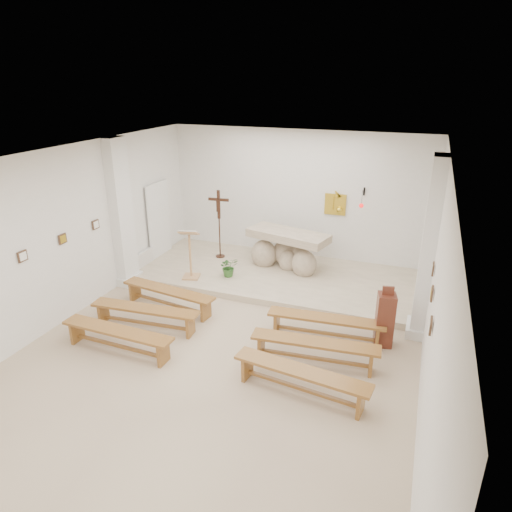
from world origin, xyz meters
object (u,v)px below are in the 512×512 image
at_px(lectern, 190,254).
at_px(donation_pedestal, 385,319).
at_px(altar, 287,252).
at_px(bench_right_second, 315,347).
at_px(crucifix_stand, 219,219).
at_px(bench_left_front, 168,294).
at_px(bench_right_third, 301,376).
at_px(bench_right_front, 326,323).
at_px(bench_left_third, 118,335).
at_px(bench_left_second, 145,313).

relative_size(lectern, donation_pedestal, 1.05).
distance_m(altar, bench_right_second, 4.04).
relative_size(crucifix_stand, bench_left_front, 0.81).
height_order(lectern, bench_right_second, lectern).
xyz_separation_m(crucifix_stand, bench_right_third, (3.55, -4.63, -0.86)).
xyz_separation_m(altar, bench_left_front, (-1.81, -2.79, -0.20)).
bearing_deg(bench_right_front, altar, 115.67).
distance_m(bench_left_front, bench_right_third, 3.89).
bearing_deg(bench_right_front, bench_left_third, -157.62).
distance_m(bench_right_front, bench_left_second, 3.57).
xyz_separation_m(bench_right_second, bench_right_third, (0.00, -0.89, 0.00)).
bearing_deg(bench_right_front, bench_left_front, 175.09).
xyz_separation_m(bench_right_second, bench_left_third, (-3.46, -0.89, 0.00)).
bearing_deg(bench_right_third, lectern, 146.32).
bearing_deg(lectern, altar, 20.17).
bearing_deg(lectern, bench_left_second, -101.68).
height_order(altar, crucifix_stand, crucifix_stand).
bearing_deg(donation_pedestal, altar, 124.05).
relative_size(donation_pedestal, bench_right_third, 0.53).
bearing_deg(bench_left_front, bench_right_third, -19.63).
height_order(bench_left_second, bench_right_second, same).
relative_size(lectern, bench_left_third, 0.57).
xyz_separation_m(bench_right_front, bench_left_third, (-3.46, -1.78, 0.00)).
height_order(crucifix_stand, bench_right_second, crucifix_stand).
height_order(bench_right_front, bench_left_second, same).
distance_m(lectern, bench_right_third, 4.80).
height_order(donation_pedestal, bench_right_second, donation_pedestal).
bearing_deg(bench_left_second, donation_pedestal, 8.66).
distance_m(donation_pedestal, bench_right_second, 1.52).
relative_size(bench_left_third, bench_right_third, 0.99).
bearing_deg(altar, donation_pedestal, -30.37).
relative_size(bench_left_second, bench_right_third, 1.00).
distance_m(bench_left_front, bench_left_third, 1.78).
height_order(lectern, bench_left_second, lectern).
xyz_separation_m(bench_right_front, bench_right_third, (0.00, -1.78, 0.00)).
relative_size(crucifix_stand, bench_right_third, 0.82).
distance_m(bench_right_front, bench_right_third, 1.78).
distance_m(lectern, donation_pedestal, 4.83).
bearing_deg(bench_left_second, bench_left_front, 85.19).
distance_m(crucifix_stand, bench_right_second, 5.23).
height_order(donation_pedestal, bench_left_second, donation_pedestal).
bearing_deg(bench_left_front, lectern, 105.00).
bearing_deg(crucifix_stand, bench_right_second, -51.51).
height_order(lectern, crucifix_stand, crucifix_stand).
bearing_deg(bench_right_front, bench_left_second, -170.44).
xyz_separation_m(altar, bench_left_third, (-1.81, -4.57, -0.20)).
relative_size(donation_pedestal, bench_left_third, 0.54).
bearing_deg(crucifix_stand, donation_pedestal, -35.01).
distance_m(altar, donation_pedestal, 3.75).
bearing_deg(lectern, crucifix_stand, 70.92).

